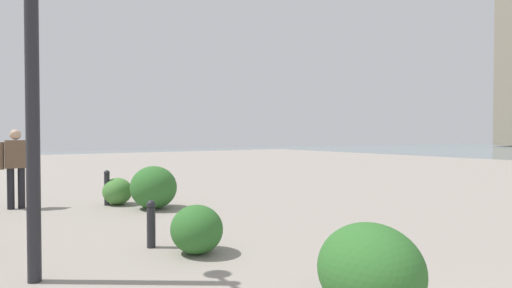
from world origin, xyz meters
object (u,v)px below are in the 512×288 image
at_px(lamppost, 32,49).
at_px(bollard_near, 151,223).
at_px(pedestrian, 16,163).
at_px(bollard_mid, 107,187).

relative_size(lamppost, bollard_near, 5.56).
height_order(pedestrian, bollard_mid, pedestrian).
bearing_deg(pedestrian, bollard_near, -162.92).
xyz_separation_m(lamppost, bollard_mid, (4.48, -1.84, -2.10)).
bearing_deg(pedestrian, bollard_mid, -110.50).
xyz_separation_m(lamppost, bollard_near, (0.59, -1.50, -2.16)).
height_order(lamppost, bollard_mid, lamppost).
bearing_deg(bollard_near, bollard_mid, -4.96).
bearing_deg(bollard_near, lamppost, 111.45).
distance_m(lamppost, bollard_near, 2.70).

